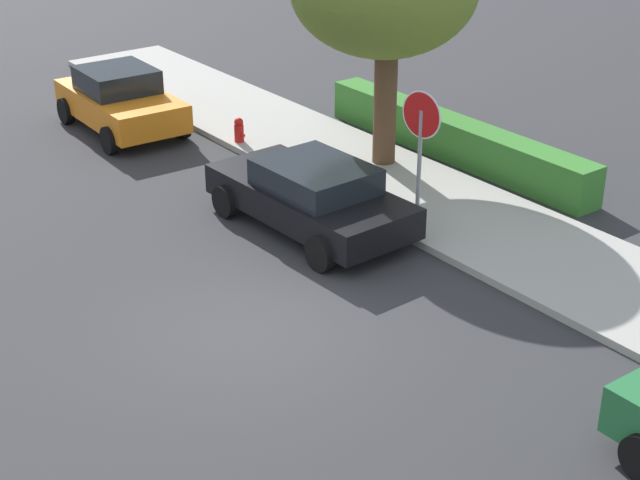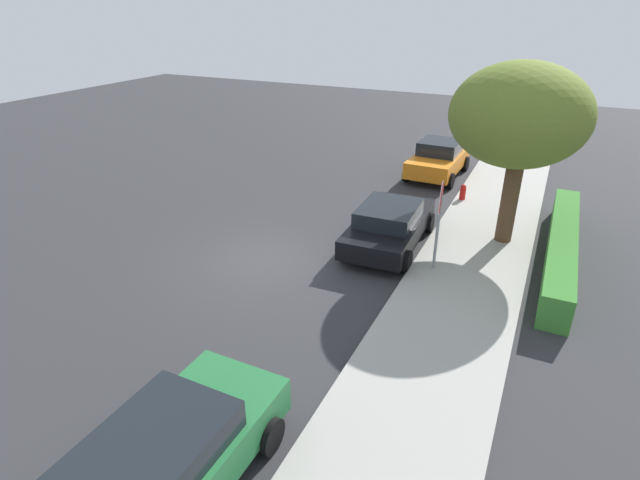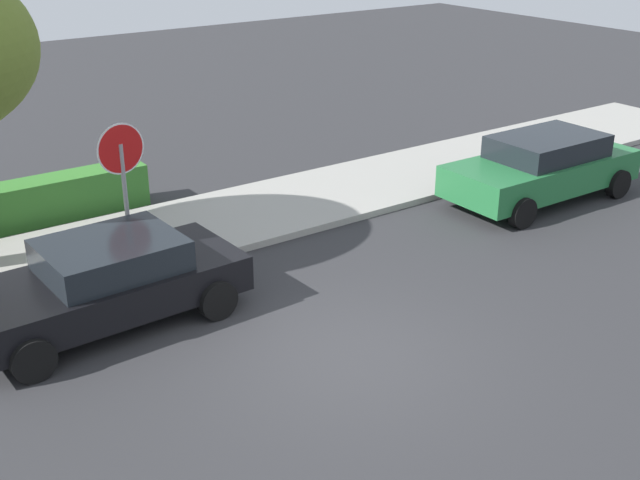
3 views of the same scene
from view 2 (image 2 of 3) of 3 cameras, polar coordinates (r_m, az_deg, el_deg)
The scene contains 9 objects.
ground_plane at distance 14.73m, azimuth -6.35°, elevation -2.21°, with size 60.00×60.00×0.00m, color #2D2D30.
sidewalk_curb at distance 12.98m, azimuth 15.16°, elevation -6.85°, with size 32.00×3.00×0.14m, color #9E9B93.
stop_sign at distance 13.51m, azimuth 13.52°, elevation 3.30°, with size 0.89×0.14×2.68m.
parked_car_black at distance 15.32m, azimuth 7.92°, elevation 1.80°, with size 4.37×2.21×1.36m.
parked_car_orange at distance 22.05m, azimuth 13.36°, elevation 9.02°, with size 3.89×2.15×1.51m.
parked_car_green at distance 8.28m, azimuth -17.95°, elevation -23.65°, with size 4.55×2.06×1.44m.
street_tree_near_corner at distance 15.35m, azimuth 21.81°, elevation 12.99°, with size 3.87×3.87×5.44m.
fire_hydrant at distance 19.35m, azimuth 15.99°, elevation 5.12°, with size 0.30×0.22×0.72m.
front_yard_hedge at distance 15.95m, azimuth 25.87°, elevation -0.72°, with size 7.74×0.73×0.90m.
Camera 2 is at (10.94, 7.04, 6.90)m, focal length 28.00 mm.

